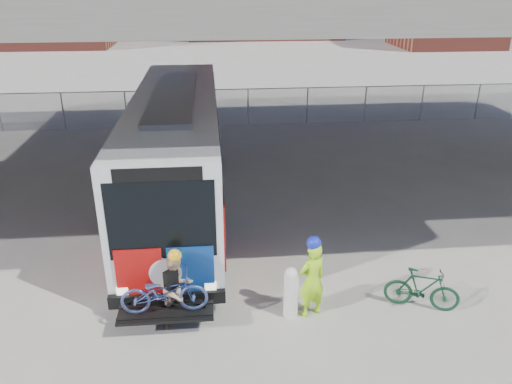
{
  "coord_description": "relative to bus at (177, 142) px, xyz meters",
  "views": [
    {
      "loc": [
        -0.92,
        -12.47,
        6.99
      ],
      "look_at": [
        0.24,
        -0.19,
        1.6
      ],
      "focal_mm": 35.0,
      "sensor_mm": 36.0,
      "label": 1
    }
  ],
  "objects": [
    {
      "name": "ground",
      "position": [
        2.0,
        -2.85,
        -2.11
      ],
      "size": [
        160.0,
        160.0,
        0.0
      ],
      "primitive_type": "plane",
      "color": "#9E9991",
      "rests_on": "ground"
    },
    {
      "name": "bus",
      "position": [
        0.0,
        0.0,
        0.0
      ],
      "size": [
        2.67,
        12.9,
        3.69
      ],
      "color": "silver",
      "rests_on": "ground"
    },
    {
      "name": "chainlink_fence",
      "position": [
        2.0,
        9.15,
        -0.68
      ],
      "size": [
        30.0,
        0.06,
        30.0
      ],
      "color": "gray",
      "rests_on": "ground"
    },
    {
      "name": "bollard",
      "position": [
        2.7,
        -6.32,
        -1.45
      ],
      "size": [
        0.32,
        0.32,
        1.22
      ],
      "color": "white",
      "rests_on": "ground"
    },
    {
      "name": "cyclist_hivis",
      "position": [
        3.16,
        -6.32,
        -1.16
      ],
      "size": [
        0.77,
        0.66,
        1.97
      ],
      "rotation": [
        0.0,
        0.0,
        3.56
      ],
      "color": "#AEFF1A",
      "rests_on": "ground"
    },
    {
      "name": "cyclist_tan",
      "position": [
        0.24,
        -6.32,
        -1.25
      ],
      "size": [
        1.02,
        1.0,
        1.82
      ],
      "rotation": [
        0.0,
        0.0,
        0.72
      ],
      "color": "tan",
      "rests_on": "ground"
    },
    {
      "name": "bike_parked",
      "position": [
        5.69,
        -6.32,
        -1.61
      ],
      "size": [
        1.71,
        1.03,
        1.0
      ],
      "primitive_type": "imported",
      "rotation": [
        0.0,
        0.0,
        1.2
      ],
      "color": "#123B23",
      "rests_on": "ground"
    }
  ]
}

